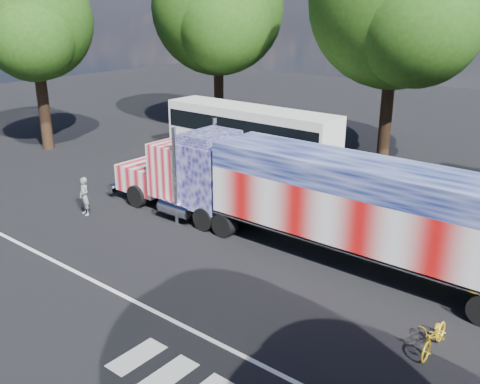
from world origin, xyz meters
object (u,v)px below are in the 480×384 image
Objects in this scene: woman at (84,196)px; bicycle at (435,336)px; semi_truck at (315,199)px; coach_bus at (250,134)px; tree_n_mid at (399,2)px; tree_w_a at (34,22)px; tree_nw_a at (219,9)px.

bicycle is (15.67, -0.11, -0.40)m from woman.
semi_truck reaches higher than bicycle.
woman is 15.68m from bicycle.
coach_bus is 0.81× the size of tree_n_mid.
tree_w_a is (-21.33, 2.26, 5.72)m from semi_truck.
woman is (-0.43, -11.32, -0.82)m from coach_bus.
tree_w_a is at bearing 163.10° from woman.
semi_truck is at bearing 149.80° from bicycle.
semi_truck reaches higher than woman.
coach_bus is 0.85× the size of tree_nw_a.
tree_w_a is 12.18m from tree_nw_a.
tree_nw_a reaches higher than tree_w_a.
woman is at bearing 178.53° from bicycle.
woman is 14.48m from tree_w_a.
tree_w_a reaches higher than semi_truck.
tree_nw_a reaches higher than bicycle.
coach_bus is at bearing -142.99° from tree_n_mid.
coach_bus is 6.49× the size of woman.
semi_truck is at bearing 25.87° from woman.
tree_w_a reaches higher than bicycle.
woman is at bearing -68.79° from tree_nw_a.
tree_nw_a is (-6.81, 5.12, 6.87)m from coach_bus.
bicycle is 0.13× the size of tree_nw_a.
coach_bus is at bearing 96.09° from woman.
tree_n_mid is at bearing 117.76° from bicycle.
coach_bus is at bearing 26.47° from tree_w_a.
tree_nw_a is (-22.05, 16.55, 8.09)m from bicycle.
tree_n_mid is (-3.10, 12.96, 6.84)m from semi_truck.
tree_nw_a reaches higher than coach_bus.
semi_truck is 21.96m from tree_nw_a.
coach_bus reaches higher than bicycle.
bicycle is (5.81, -3.24, -1.67)m from semi_truck.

